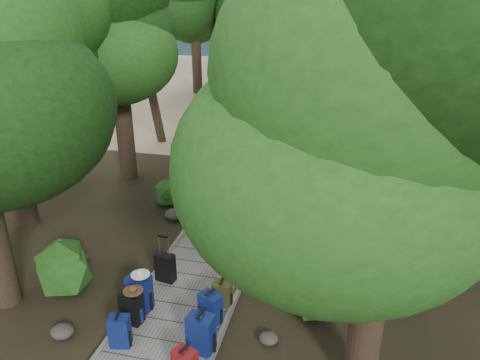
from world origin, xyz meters
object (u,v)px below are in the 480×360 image
(backpack_left_a, at_px, (119,330))
(backpack_right_b, at_px, (201,332))
(backpack_left_b, at_px, (131,306))
(backpack_left_c, at_px, (140,291))
(sun_lounger, at_px, (375,127))
(backpack_right_c, at_px, (210,306))
(duffel_right_khaki, at_px, (229,275))
(backpack_right_d, at_px, (222,292))
(kayak, at_px, (199,117))
(suitcase_on_boardwalk, at_px, (165,268))
(lone_suitcase_on_sand, at_px, (286,131))

(backpack_left_a, distance_m, backpack_right_b, 1.43)
(backpack_left_b, height_order, backpack_left_c, backpack_left_c)
(sun_lounger, bearing_deg, backpack_left_c, -123.11)
(backpack_left_a, xyz_separation_m, backpack_left_b, (-0.07, 0.60, 0.02))
(backpack_right_c, height_order, duffel_right_khaki, backpack_right_c)
(backpack_right_c, height_order, backpack_right_d, backpack_right_c)
(backpack_left_b, relative_size, backpack_left_c, 0.87)
(backpack_left_b, relative_size, duffel_right_khaki, 1.27)
(backpack_left_b, relative_size, kayak, 0.24)
(suitcase_on_boardwalk, bearing_deg, duffel_right_khaki, 18.21)
(lone_suitcase_on_sand, bearing_deg, backpack_left_b, -102.95)
(backpack_left_a, xyz_separation_m, duffel_right_khaki, (1.37, 2.19, -0.15))
(backpack_left_a, bearing_deg, sun_lounger, 59.92)
(suitcase_on_boardwalk, relative_size, sun_lounger, 0.32)
(backpack_right_b, height_order, sun_lounger, backpack_right_b)
(backpack_left_c, distance_m, suitcase_on_boardwalk, 0.99)
(kayak, bearing_deg, lone_suitcase_on_sand, -33.14)
(backpack_right_b, bearing_deg, lone_suitcase_on_sand, 98.80)
(backpack_left_b, bearing_deg, backpack_right_d, 40.25)
(duffel_right_khaki, xyz_separation_m, lone_suitcase_on_sand, (-0.29, 9.80, 0.08))
(backpack_left_b, distance_m, suitcase_on_boardwalk, 1.37)
(backpack_right_c, height_order, lone_suitcase_on_sand, backpack_right_c)
(backpack_left_a, distance_m, kayak, 14.22)
(backpack_left_c, relative_size, backpack_right_d, 1.45)
(backpack_left_c, bearing_deg, backpack_right_b, -21.44)
(suitcase_on_boardwalk, xyz_separation_m, kayak, (-3.19, 11.89, -0.27))
(backpack_right_c, relative_size, backpack_right_d, 1.21)
(kayak, distance_m, sun_lounger, 7.69)
(suitcase_on_boardwalk, bearing_deg, backpack_left_b, -86.14)
(backpack_right_c, xyz_separation_m, lone_suitcase_on_sand, (-0.27, 11.04, -0.08))
(duffel_right_khaki, bearing_deg, lone_suitcase_on_sand, 85.24)
(backpack_left_a, relative_size, duffel_right_khaki, 1.19)
(backpack_left_a, distance_m, backpack_right_c, 1.66)
(backpack_left_a, height_order, backpack_left_b, backpack_left_b)
(backpack_right_b, bearing_deg, suitcase_on_boardwalk, 135.07)
(backpack_left_a, bearing_deg, backpack_right_b, -2.87)
(sun_lounger, bearing_deg, lone_suitcase_on_sand, -169.12)
(kayak, bearing_deg, backpack_left_a, -86.54)
(backpack_right_d, bearing_deg, duffel_right_khaki, 95.39)
(backpack_right_d, bearing_deg, kayak, 111.80)
(backpack_right_c, bearing_deg, backpack_left_a, -118.90)
(backpack_left_c, height_order, backpack_right_d, backpack_left_c)
(backpack_left_b, bearing_deg, backpack_left_a, -74.42)
(backpack_left_a, height_order, backpack_right_d, backpack_left_a)
(backpack_left_c, relative_size, backpack_right_b, 1.01)
(duffel_right_khaki, bearing_deg, sun_lounger, 67.94)
(lone_suitcase_on_sand, bearing_deg, sun_lounger, 16.58)
(kayak, bearing_deg, suitcase_on_boardwalk, -84.30)
(backpack_left_b, xyz_separation_m, backpack_right_d, (1.49, 0.89, -0.08))
(backpack_left_b, height_order, backpack_right_d, backpack_left_b)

